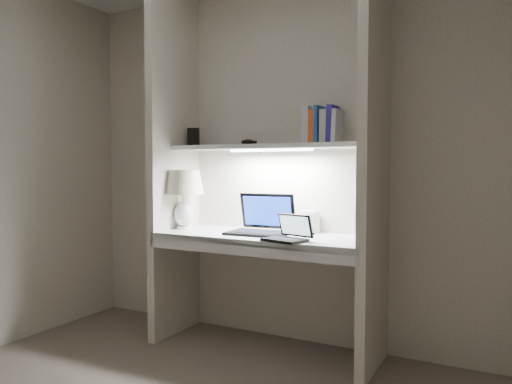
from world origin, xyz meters
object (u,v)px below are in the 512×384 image
Objects in this scene: laptop_netbook at (288,234)px; speaker at (310,222)px; laptop_main at (262,224)px; book_row at (322,126)px; table_lamp at (184,189)px.

speaker is at bearing 107.46° from laptop_netbook.
laptop_main is 0.33m from speaker.
laptop_netbook is 0.41m from speaker.
table_lamp is at bearing -168.17° from book_row.
laptop_netbook is 0.78m from book_row.
laptop_netbook is 1.96× the size of speaker.
speaker is at bearing 162.26° from book_row.
table_lamp is 1.02× the size of laptop_main.
laptop_main is at bearing -140.66° from speaker.
laptop_netbook is (0.30, -0.22, -0.02)m from laptop_main.
table_lamp is at bearing -158.90° from speaker.
table_lamp is 1.70× the size of book_row.
laptop_netbook is at bearing -10.87° from table_lamp.
table_lamp is 0.95m from laptop_netbook.
speaker is (-0.02, 0.40, 0.04)m from laptop_netbook.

